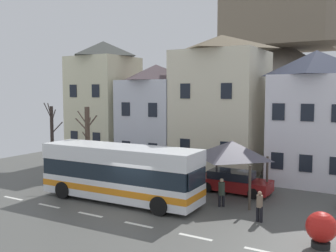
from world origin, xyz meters
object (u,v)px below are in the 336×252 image
at_px(townhouse_02, 221,104).
at_px(parked_car_01, 103,163).
at_px(hilltop_castle, 280,88).
at_px(bus_shelter, 232,150).
at_px(harbour_buoy, 321,228).
at_px(bare_tree_01, 88,144).
at_px(parked_car_02, 234,182).
at_px(bare_tree_00, 52,137).
at_px(townhouse_01, 156,115).
at_px(transit_bus, 120,173).
at_px(pedestrian_01, 222,191).
at_px(townhouse_00, 104,101).
at_px(public_bench, 215,180).
at_px(townhouse_03, 314,117).
at_px(pedestrian_00, 260,205).

bearing_deg(townhouse_02, parked_car_01, -148.55).
bearing_deg(hilltop_castle, bus_shelter, -81.70).
distance_m(parked_car_01, harbour_buoy, 18.58).
relative_size(bus_shelter, bare_tree_01, 0.68).
distance_m(parked_car_02, bare_tree_00, 15.08).
bearing_deg(townhouse_01, bus_shelter, -34.93).
height_order(townhouse_02, transit_bus, townhouse_02).
bearing_deg(bus_shelter, hilltop_castle, 98.30).
distance_m(pedestrian_01, harbour_buoy, 6.39).
height_order(townhouse_01, townhouse_02, townhouse_02).
xyz_separation_m(townhouse_02, bare_tree_00, (-11.70, -6.50, -2.62)).
bearing_deg(transit_bus, townhouse_00, 131.53).
bearing_deg(public_bench, townhouse_02, 108.93).
relative_size(townhouse_03, parked_car_01, 2.12).
bearing_deg(harbour_buoy, bare_tree_00, 165.58).
distance_m(parked_car_01, parked_car_02, 11.14).
relative_size(bus_shelter, pedestrian_00, 2.37).
relative_size(parked_car_02, pedestrian_01, 2.86).
relative_size(townhouse_00, public_bench, 6.47).
bearing_deg(bus_shelter, parked_car_02, 104.73).
bearing_deg(public_bench, townhouse_00, 161.03).
bearing_deg(townhouse_01, transit_bus, -68.83).
relative_size(townhouse_00, parked_car_01, 2.54).
relative_size(townhouse_01, harbour_buoy, 5.80).
xyz_separation_m(hilltop_castle, transit_bus, (-1.44, -30.45, -5.13)).
bearing_deg(bus_shelter, pedestrian_01, -85.63).
xyz_separation_m(pedestrian_01, bare_tree_00, (-15.40, 2.27, 1.82)).
relative_size(pedestrian_00, pedestrian_01, 0.97).
bearing_deg(townhouse_02, pedestrian_00, -58.45).
bearing_deg(pedestrian_00, transit_bus, -176.19).
bearing_deg(parked_car_02, bare_tree_00, -175.77).
bearing_deg(pedestrian_00, townhouse_03, 85.39).
relative_size(townhouse_01, public_bench, 5.09).
bearing_deg(transit_bus, harbour_buoy, -7.97).
xyz_separation_m(townhouse_00, hilltop_castle, (11.14, 20.10, 1.29)).
xyz_separation_m(townhouse_00, townhouse_01, (5.73, -0.08, -1.16)).
bearing_deg(pedestrian_00, harbour_buoy, -29.95).
distance_m(townhouse_02, parked_car_02, 7.93).
distance_m(townhouse_01, pedestrian_00, 15.82).
xyz_separation_m(townhouse_03, pedestrian_00, (-0.79, -9.86, -3.73)).
height_order(pedestrian_01, harbour_buoy, pedestrian_01).
height_order(townhouse_03, pedestrian_00, townhouse_03).
distance_m(parked_car_02, harbour_buoy, 8.78).
bearing_deg(parked_car_02, harbour_buoy, -45.64).
bearing_deg(transit_bus, townhouse_03, 48.16).
height_order(harbour_buoy, bare_tree_01, bare_tree_01).
bearing_deg(townhouse_03, townhouse_02, 177.79).
relative_size(townhouse_02, hilltop_castle, 0.27).
xyz_separation_m(townhouse_01, public_bench, (7.40, -4.44, -3.81)).
bearing_deg(bare_tree_00, parked_car_02, 3.63).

